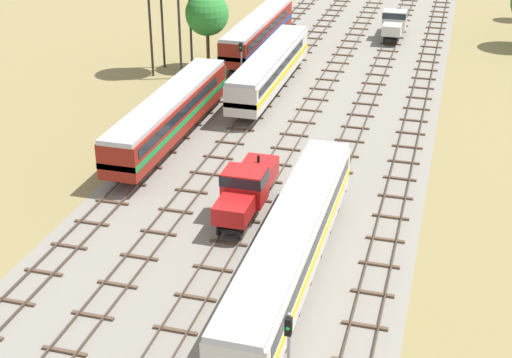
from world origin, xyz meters
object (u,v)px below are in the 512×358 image
object	(u,v)px
passenger_coach_centre_nearest	(292,241)
shunter_loco_centre_left_near	(247,187)
diesel_railcar_left_midfar	(270,67)
diesel_railcar_far_left_far	(258,31)
diesel_railcar_far_left_mid	(170,112)
signal_post_near	(241,62)
shunter_loco_centre_farther	(395,21)
signal_post_nearest	(288,356)

from	to	relation	value
passenger_coach_centre_nearest	shunter_loco_centre_left_near	distance (m)	8.36
diesel_railcar_left_midfar	diesel_railcar_far_left_far	distance (m)	13.33
diesel_railcar_far_left_mid	signal_post_near	bearing A→B (deg)	79.15
passenger_coach_centre_nearest	diesel_railcar_left_midfar	size ratio (longest dim) A/B	1.07
diesel_railcar_far_left_mid	diesel_railcar_far_left_far	world-z (taller)	same
shunter_loco_centre_left_near	diesel_railcar_far_left_mid	xyz separation A→B (m)	(-9.26, 9.96, 0.59)
signal_post_near	shunter_loco_centre_farther	bearing A→B (deg)	65.08
signal_post_near	signal_post_nearest	bearing A→B (deg)	-70.68
signal_post_nearest	signal_post_near	world-z (taller)	signal_post_nearest
passenger_coach_centre_nearest	shunter_loco_centre_farther	size ratio (longest dim) A/B	2.60
diesel_railcar_far_left_mid	diesel_railcar_left_midfar	size ratio (longest dim) A/B	1.00
diesel_railcar_left_midfar	signal_post_nearest	size ratio (longest dim) A/B	3.59
signal_post_nearest	signal_post_near	xyz separation A→B (m)	(-13.89, 39.64, -0.23)
passenger_coach_centre_nearest	diesel_railcar_far_left_mid	xyz separation A→B (m)	(-13.89, 16.89, -0.02)
shunter_loco_centre_left_near	diesel_railcar_far_left_far	size ratio (longest dim) A/B	0.41
diesel_railcar_far_left_mid	diesel_railcar_far_left_far	size ratio (longest dim) A/B	1.00
diesel_railcar_far_left_mid	signal_post_nearest	bearing A→B (deg)	-59.53
diesel_railcar_far_left_mid	diesel_railcar_left_midfar	distance (m)	14.65
shunter_loco_centre_left_near	signal_post_near	xyz separation A→B (m)	(-6.95, 22.04, 1.37)
diesel_railcar_left_midfar	signal_post_near	xyz separation A→B (m)	(-2.32, -1.82, 0.78)
diesel_railcar_left_midfar	shunter_loco_centre_left_near	bearing A→B (deg)	-79.01
shunter_loco_centre_left_near	diesel_railcar_far_left_mid	world-z (taller)	diesel_railcar_far_left_mid
shunter_loco_centre_left_near	signal_post_near	size ratio (longest dim) A/B	1.59
shunter_loco_centre_left_near	diesel_railcar_far_left_mid	distance (m)	13.61
shunter_loco_centre_farther	signal_post_near	bearing A→B (deg)	-114.92
diesel_railcar_left_midfar	shunter_loco_centre_farther	size ratio (longest dim) A/B	2.42
passenger_coach_centre_nearest	signal_post_nearest	distance (m)	10.95
diesel_railcar_far_left_mid	shunter_loco_centre_farther	bearing A→B (deg)	69.42
diesel_railcar_left_midfar	shunter_loco_centre_farther	bearing A→B (deg)	68.15
diesel_railcar_left_midfar	signal_post_near	world-z (taller)	signal_post_near
passenger_coach_centre_nearest	diesel_railcar_far_left_far	size ratio (longest dim) A/B	1.07
diesel_railcar_far_left_far	signal_post_nearest	size ratio (longest dim) A/B	3.59
diesel_railcar_left_midfar	diesel_railcar_far_left_far	size ratio (longest dim) A/B	1.00
shunter_loco_centre_left_near	shunter_loco_centre_farther	world-z (taller)	same
shunter_loco_centre_left_near	diesel_railcar_far_left_mid	bearing A→B (deg)	132.93
shunter_loco_centre_farther	signal_post_near	xyz separation A→B (m)	(-11.58, -24.92, 1.37)
diesel_railcar_far_left_mid	shunter_loco_centre_farther	distance (m)	39.53
diesel_railcar_far_left_mid	diesel_railcar_far_left_far	xyz separation A→B (m)	(0.00, 26.40, 0.00)
shunter_loco_centre_left_near	diesel_railcar_far_left_far	world-z (taller)	diesel_railcar_far_left_far
diesel_railcar_far_left_mid	signal_post_nearest	size ratio (longest dim) A/B	3.59
diesel_railcar_far_left_mid	signal_post_nearest	world-z (taller)	signal_post_nearest
passenger_coach_centre_nearest	signal_post_near	world-z (taller)	signal_post_near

